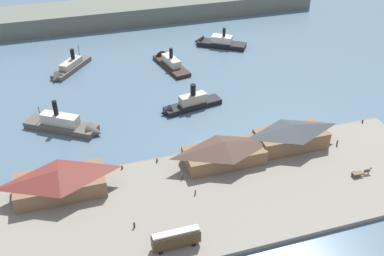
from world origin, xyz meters
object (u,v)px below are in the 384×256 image
(horse_cart, at_px, (361,172))
(ferry_near_quay, at_px, (68,69))
(ferry_outer_harbor, at_px, (216,42))
(ferry_shed_west_terminal, at_px, (60,181))
(pedestrian_walking_east, at_px, (337,143))
(ferry_departing_north, at_px, (68,126))
(ferry_moored_west, at_px, (168,61))
(pedestrian_near_west_shed, at_px, (182,176))
(ferry_shed_east_terminal, at_px, (291,135))
(mooring_post_west, at_px, (363,121))
(ferry_approaching_east, at_px, (187,104))
(pedestrian_walking_west, at_px, (195,192))
(mooring_post_center_east, at_px, (157,160))
(ferry_shed_central_terminal, at_px, (224,152))
(pedestrian_near_east_shed, at_px, (134,225))
(street_tram, at_px, (176,238))
(mooring_post_east, at_px, (122,167))

(horse_cart, distance_m, ferry_near_quay, 109.14)
(horse_cart, distance_m, ferry_outer_harbor, 92.82)
(ferry_shed_west_terminal, relative_size, pedestrian_walking_east, 12.37)
(ferry_departing_north, height_order, ferry_moored_west, ferry_departing_north)
(pedestrian_near_west_shed, bearing_deg, ferry_shed_east_terminal, 8.13)
(pedestrian_walking_east, relative_size, ferry_outer_harbor, 0.08)
(ferry_shed_east_terminal, distance_m, mooring_post_west, 27.48)
(ferry_departing_north, xyz_separation_m, ferry_moored_west, (39.94, 35.81, -0.39))
(horse_cart, distance_m, ferry_approaching_east, 56.88)
(horse_cart, xyz_separation_m, pedestrian_walking_west, (-42.83, 5.66, -0.23))
(mooring_post_center_east, bearing_deg, mooring_post_west, 0.39)
(pedestrian_walking_west, distance_m, mooring_post_center_east, 16.34)
(horse_cart, height_order, pedestrian_walking_east, horse_cart)
(ferry_moored_west, bearing_deg, pedestrian_walking_east, -64.69)
(pedestrian_near_west_shed, height_order, pedestrian_walking_east, pedestrian_walking_east)
(mooring_post_center_east, xyz_separation_m, ferry_outer_harbor, (42.56, 71.75, -0.08))
(mooring_post_center_east, distance_m, mooring_post_west, 64.34)
(ferry_shed_west_terminal, xyz_separation_m, ferry_shed_east_terminal, (62.39, 0.84, 0.17))
(mooring_post_west, bearing_deg, pedestrian_walking_east, -150.47)
(ferry_shed_east_terminal, height_order, ferry_near_quay, ferry_shed_east_terminal)
(ferry_shed_west_terminal, xyz_separation_m, ferry_moored_west, (43.43, 64.81, -3.33))
(ferry_shed_central_terminal, xyz_separation_m, ferry_outer_harbor, (25.44, 76.96, -2.97))
(pedestrian_near_east_shed, xyz_separation_m, ferry_approaching_east, (26.41, 47.27, -0.26))
(ferry_shed_east_terminal, height_order, street_tram, ferry_shed_east_terminal)
(ferry_near_quay, bearing_deg, pedestrian_walking_east, -46.13)
(ferry_departing_north, relative_size, ferry_outer_harbor, 1.09)
(ferry_shed_east_terminal, bearing_deg, ferry_shed_west_terminal, -179.23)
(street_tram, height_order, pedestrian_walking_east, street_tram)
(mooring_post_east, bearing_deg, mooring_post_west, 0.48)
(pedestrian_walking_east, height_order, mooring_post_center_east, pedestrian_walking_east)
(ferry_shed_west_terminal, xyz_separation_m, ferry_shed_central_terminal, (42.13, -0.42, -0.10))
(ferry_shed_west_terminal, relative_size, ferry_moored_west, 0.91)
(pedestrian_near_west_shed, relative_size, pedestrian_walking_east, 0.97)
(ferry_departing_north, bearing_deg, ferry_approaching_east, 2.30)
(horse_cart, height_order, ferry_approaching_east, ferry_approaching_east)
(ferry_shed_east_terminal, relative_size, ferry_outer_harbor, 0.93)
(ferry_outer_harbor, bearing_deg, mooring_post_west, -73.02)
(pedestrian_walking_west, xyz_separation_m, mooring_post_east, (-15.42, 15.00, -0.25))
(street_tram, relative_size, pedestrian_near_east_shed, 6.27)
(ferry_shed_central_terminal, relative_size, ferry_moored_west, 0.91)
(pedestrian_near_east_shed, bearing_deg, pedestrian_walking_east, 13.06)
(street_tram, xyz_separation_m, pedestrian_walking_west, (8.79, 14.41, -1.92))
(ferry_shed_central_terminal, relative_size, ferry_shed_east_terminal, 1.07)
(pedestrian_near_west_shed, xyz_separation_m, ferry_approaching_east, (11.69, 34.37, -0.28))
(horse_cart, bearing_deg, ferry_outer_harbor, 93.87)
(ferry_shed_west_terminal, bearing_deg, ferry_shed_east_terminal, 0.77)
(horse_cart, distance_m, mooring_post_east, 61.81)
(street_tram, bearing_deg, ferry_shed_central_terminal, 50.78)
(pedestrian_near_east_shed, relative_size, mooring_post_east, 1.84)
(pedestrian_walking_west, bearing_deg, pedestrian_near_east_shed, -158.65)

